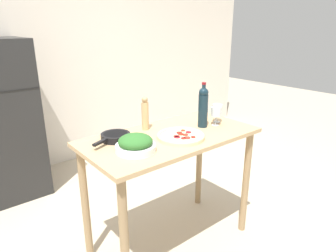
{
  "coord_description": "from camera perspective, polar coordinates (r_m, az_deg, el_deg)",
  "views": [
    {
      "loc": [
        -1.33,
        -1.59,
        1.72
      ],
      "look_at": [
        0.0,
        0.03,
        1.01
      ],
      "focal_mm": 32.0,
      "sensor_mm": 36.0,
      "label": 1
    }
  ],
  "objects": [
    {
      "name": "prep_counter",
      "position": [
        2.27,
        0.54,
        -5.41
      ],
      "size": [
        1.31,
        0.67,
        0.95
      ],
      "color": "tan",
      "rests_on": "ground_plane"
    },
    {
      "name": "pepper_mill",
      "position": [
        2.3,
        -4.38,
        2.31
      ],
      "size": [
        0.05,
        0.05,
        0.26
      ],
      "color": "tan",
      "rests_on": "prep_counter"
    },
    {
      "name": "wall_back",
      "position": [
        3.97,
        -19.88,
        11.44
      ],
      "size": [
        6.4,
        0.08,
        2.6
      ],
      "color": "silver",
      "rests_on": "ground_plane"
    },
    {
      "name": "wine_bottle",
      "position": [
        2.36,
        6.7,
        3.74
      ],
      "size": [
        0.08,
        0.08,
        0.36
      ],
      "color": "#142833",
      "rests_on": "prep_counter"
    },
    {
      "name": "salad_bowl",
      "position": [
        1.92,
        -6.21,
        -3.44
      ],
      "size": [
        0.26,
        0.26,
        0.11
      ],
      "color": "white",
      "rests_on": "prep_counter"
    },
    {
      "name": "wine_glass_far",
      "position": [
        2.51,
        9.37,
        3.08
      ],
      "size": [
        0.08,
        0.08,
        0.15
      ],
      "color": "silver",
      "rests_on": "prep_counter"
    },
    {
      "name": "ground_plane",
      "position": [
        2.7,
        0.49,
        -21.07
      ],
      "size": [
        14.0,
        14.0,
        0.0
      ],
      "primitive_type": "plane",
      "color": "#BCAD93"
    },
    {
      "name": "wine_glass_near",
      "position": [
        2.43,
        9.09,
        2.56
      ],
      "size": [
        0.08,
        0.08,
        0.15
      ],
      "color": "silver",
      "rests_on": "prep_counter"
    },
    {
      "name": "homemade_pizza",
      "position": [
        2.15,
        2.45,
        -1.93
      ],
      "size": [
        0.34,
        0.34,
        0.03
      ],
      "color": "beige",
      "rests_on": "prep_counter"
    },
    {
      "name": "cast_iron_skillet",
      "position": [
        2.14,
        -9.98,
        -1.98
      ],
      "size": [
        0.32,
        0.21,
        0.05
      ],
      "color": "black",
      "rests_on": "prep_counter"
    }
  ]
}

